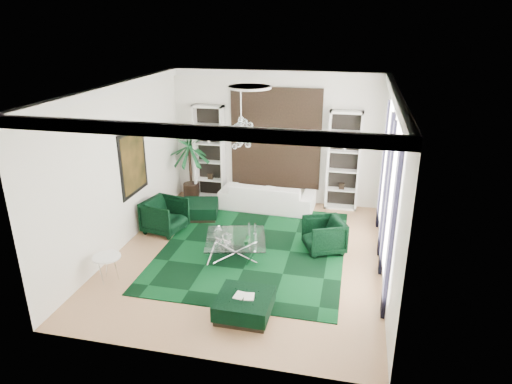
% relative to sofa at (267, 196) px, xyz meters
% --- Properties ---
extents(floor, '(6.00, 7.00, 0.02)m').
position_rel_sofa_xyz_m(floor, '(0.10, -2.79, -0.40)').
color(floor, tan).
rests_on(floor, ground).
extents(ceiling, '(6.00, 7.00, 0.02)m').
position_rel_sofa_xyz_m(ceiling, '(0.10, -2.79, 3.42)').
color(ceiling, white).
rests_on(ceiling, ground).
extents(wall_back, '(6.00, 0.02, 3.80)m').
position_rel_sofa_xyz_m(wall_back, '(0.10, 0.72, 1.51)').
color(wall_back, white).
rests_on(wall_back, ground).
extents(wall_front, '(6.00, 0.02, 3.80)m').
position_rel_sofa_xyz_m(wall_front, '(0.10, -6.30, 1.51)').
color(wall_front, white).
rests_on(wall_front, ground).
extents(wall_left, '(0.02, 7.00, 3.80)m').
position_rel_sofa_xyz_m(wall_left, '(-2.91, -2.79, 1.51)').
color(wall_left, white).
rests_on(wall_left, ground).
extents(wall_right, '(0.02, 7.00, 3.80)m').
position_rel_sofa_xyz_m(wall_right, '(3.11, -2.79, 1.51)').
color(wall_right, white).
rests_on(wall_right, ground).
extents(crown_molding, '(6.00, 7.00, 0.18)m').
position_rel_sofa_xyz_m(crown_molding, '(0.10, -2.79, 3.31)').
color(crown_molding, white).
rests_on(crown_molding, ceiling).
extents(ceiling_medallion, '(0.90, 0.90, 0.05)m').
position_rel_sofa_xyz_m(ceiling_medallion, '(0.10, -2.49, 3.38)').
color(ceiling_medallion, white).
rests_on(ceiling_medallion, ceiling).
extents(tapestry, '(2.50, 0.06, 2.80)m').
position_rel_sofa_xyz_m(tapestry, '(0.10, 0.67, 1.51)').
color(tapestry, black).
rests_on(tapestry, wall_back).
extents(shelving_left, '(0.90, 0.38, 2.80)m').
position_rel_sofa_xyz_m(shelving_left, '(-1.85, 0.52, 1.01)').
color(shelving_left, white).
rests_on(shelving_left, floor).
extents(shelving_right, '(0.90, 0.38, 2.80)m').
position_rel_sofa_xyz_m(shelving_right, '(2.05, 0.52, 1.01)').
color(shelving_right, white).
rests_on(shelving_right, floor).
extents(painting, '(0.04, 1.30, 1.60)m').
position_rel_sofa_xyz_m(painting, '(-2.87, -2.19, 1.46)').
color(painting, black).
rests_on(painting, wall_left).
extents(window_near, '(0.03, 1.10, 2.90)m').
position_rel_sofa_xyz_m(window_near, '(3.09, -3.69, 1.51)').
color(window_near, white).
rests_on(window_near, wall_right).
extents(curtain_near_a, '(0.07, 0.30, 3.25)m').
position_rel_sofa_xyz_m(curtain_near_a, '(3.05, -4.47, 1.26)').
color(curtain_near_a, black).
rests_on(curtain_near_a, floor).
extents(curtain_near_b, '(0.07, 0.30, 3.25)m').
position_rel_sofa_xyz_m(curtain_near_b, '(3.05, -2.91, 1.26)').
color(curtain_near_b, black).
rests_on(curtain_near_b, floor).
extents(window_far, '(0.03, 1.10, 2.90)m').
position_rel_sofa_xyz_m(window_far, '(3.09, -1.29, 1.51)').
color(window_far, white).
rests_on(window_far, wall_right).
extents(curtain_far_a, '(0.07, 0.30, 3.25)m').
position_rel_sofa_xyz_m(curtain_far_a, '(3.05, -2.07, 1.26)').
color(curtain_far_a, black).
rests_on(curtain_far_a, floor).
extents(curtain_far_b, '(0.07, 0.30, 3.25)m').
position_rel_sofa_xyz_m(curtain_far_b, '(3.05, -0.51, 1.26)').
color(curtain_far_b, black).
rests_on(curtain_far_b, floor).
extents(rug, '(4.20, 5.00, 0.02)m').
position_rel_sofa_xyz_m(rug, '(0.17, -2.45, -0.38)').
color(rug, black).
rests_on(rug, floor).
extents(sofa, '(2.68, 1.15, 0.77)m').
position_rel_sofa_xyz_m(sofa, '(0.00, 0.00, 0.00)').
color(sofa, white).
rests_on(sofa, floor).
extents(armchair_left, '(1.12, 1.10, 0.86)m').
position_rel_sofa_xyz_m(armchair_left, '(-2.24, -2.04, 0.05)').
color(armchair_left, black).
rests_on(armchair_left, floor).
extents(armchair_right, '(1.14, 1.13, 0.80)m').
position_rel_sofa_xyz_m(armchair_right, '(1.78, -2.20, 0.01)').
color(armchair_right, black).
rests_on(armchair_right, floor).
extents(coffee_table, '(1.60, 1.60, 0.46)m').
position_rel_sofa_xyz_m(coffee_table, '(-0.15, -2.91, -0.16)').
color(coffee_table, white).
rests_on(coffee_table, floor).
extents(ottoman_side, '(1.15, 1.15, 0.42)m').
position_rel_sofa_xyz_m(ottoman_side, '(-1.68, -1.00, -0.17)').
color(ottoman_side, black).
rests_on(ottoman_side, floor).
extents(ottoman_front, '(0.99, 0.99, 0.39)m').
position_rel_sofa_xyz_m(ottoman_front, '(0.58, -5.02, -0.19)').
color(ottoman_front, black).
rests_on(ottoman_front, floor).
extents(book, '(0.37, 0.25, 0.03)m').
position_rel_sofa_xyz_m(book, '(0.58, -5.02, 0.02)').
color(book, white).
rests_on(book, ottoman_front).
extents(side_table, '(0.61, 0.61, 0.55)m').
position_rel_sofa_xyz_m(side_table, '(-2.45, -4.49, -0.11)').
color(side_table, white).
rests_on(side_table, floor).
extents(palm, '(1.97, 1.97, 2.65)m').
position_rel_sofa_xyz_m(palm, '(-2.42, 0.36, 0.94)').
color(palm, '#124A22').
rests_on(palm, floor).
extents(chandelier, '(0.99, 0.99, 0.67)m').
position_rel_sofa_xyz_m(chandelier, '(-0.03, -2.77, 2.46)').
color(chandelier, white).
rests_on(chandelier, ceiling).
extents(table_plant, '(0.16, 0.13, 0.26)m').
position_rel_sofa_xyz_m(table_plant, '(0.18, -3.19, 0.20)').
color(table_plant, '#124A22').
rests_on(table_plant, coffee_table).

